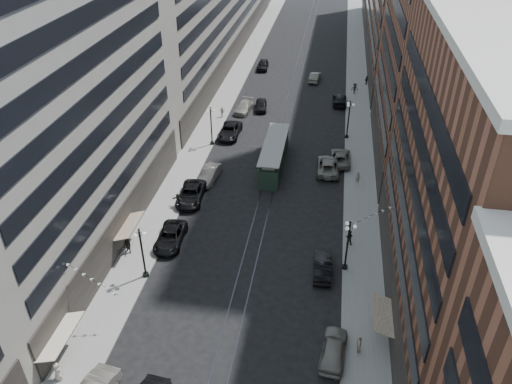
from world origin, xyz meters
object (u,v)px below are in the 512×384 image
Objects in this scene: car_9 at (263,65)px; pedestrian_8 at (358,177)px; pedestrian_1 at (57,371)px; lamppost_se_far at (348,244)px; lamppost_sw_far at (142,251)px; pedestrian_7 at (349,237)px; streetcar at (274,156)px; lamppost_sw_mid at (211,125)px; pedestrian_5 at (178,200)px; pedestrian_extra_0 at (367,80)px; car_4 at (334,349)px; car_12 at (340,100)px; car_2 at (170,237)px; pedestrian_9 at (355,89)px; pedestrian_2 at (127,246)px; pedestrian_4 at (359,344)px; car_extra_0 at (209,174)px; car_14 at (315,77)px; car_11 at (340,157)px; car_10 at (322,267)px; car_8 at (244,107)px; pedestrian_6 at (222,112)px; car_extra_1 at (328,166)px; lamppost_se_mid at (349,118)px; car_13 at (261,105)px; car_7 at (191,194)px; car_extra_2 at (230,131)px.

pedestrian_8 reaches higher than car_9.
lamppost_se_far is at bearing -127.19° from pedestrian_1.
pedestrian_8 is (19.74, 19.92, -2.17)m from lamppost_sw_far.
streetcar is at bearing -46.29° from pedestrian_7.
lamppost_sw_mid reaches higher than pedestrian_5.
pedestrian_extra_0 reaches higher than pedestrian_8.
car_12 is at bearing -84.11° from car_4.
pedestrian_7 is at bearing 33.06° from pedestrian_extra_0.
pedestrian_8 is (18.94, 14.69, 0.16)m from car_2.
pedestrian_9 is at bearing -80.51° from pedestrian_7.
pedestrian_2 is 56.35m from car_9.
lamppost_sw_mid reaches higher than pedestrian_extra_0.
pedestrian_4 is (1.95, 0.63, 0.18)m from car_4.
car_12 is 30.52m from car_extra_0.
car_11 is at bearing 105.32° from car_14.
car_10 is at bearing -158.37° from lamppost_se_far.
pedestrian_8 is at bearing -94.18° from pedestrian_9.
car_8 is at bearing -16.27° from pedestrian_extra_0.
car_14 is at bearing -81.12° from car_11.
lamppost_sw_mid is 34.34m from pedestrian_extra_0.
car_4 is 60.09m from pedestrian_extra_0.
pedestrian_6 reaches higher than car_extra_1.
car_11 is at bearing -96.34° from lamppost_se_mid.
car_9 is at bearing -66.88° from car_11.
car_13 is 0.76× the size of car_extra_1.
pedestrian_9 is at bearing 86.34° from pedestrian_2.
car_8 is at bearing 156.56° from lamppost_se_mid.
car_extra_1 is (15.27, 17.09, 0.05)m from car_2.
lamppost_sw_mid and lamppost_se_far have the same top height.
pedestrian_7 reaches higher than car_extra_0.
car_4 reaches higher than car_13.
lamppost_se_mid is at bearing -96.45° from pedestrian_8.
pedestrian_6 is at bearing 90.44° from car_7.
car_14 is 8.82m from pedestrian_9.
car_7 is at bearing -34.97° from car_10.
car_4 is at bearing -73.76° from streetcar.
pedestrian_8 is at bearing -41.92° from car_8.
car_extra_1 is at bearing -102.03° from pedestrian_9.
car_extra_1 is at bearing -103.55° from lamppost_se_mid.
car_7 is at bearing 75.08° from pedestrian_5.
car_13 is at bearing 29.17° from car_8.
pedestrian_2 is at bearing -126.11° from lamppost_se_mid.
car_11 is 16.59m from car_extra_2.
lamppost_sw_far reaches higher than streetcar.
car_10 is 0.87× the size of car_12.
car_7 is at bearing 33.72° from car_11.
car_8 is (-16.07, 6.97, -2.33)m from lamppost_se_mid.
pedestrian_extra_0 is at bearing -98.96° from car_11.
car_10 is 30.53m from car_extra_2.
car_13 reaches higher than car_11.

